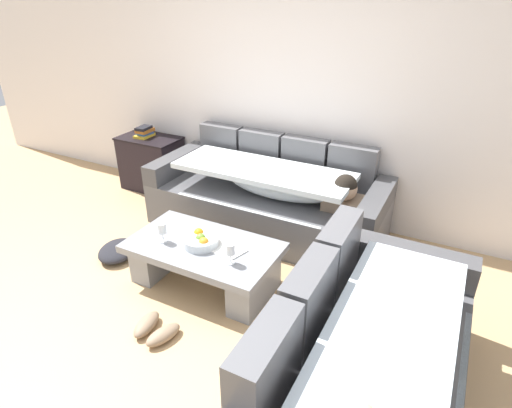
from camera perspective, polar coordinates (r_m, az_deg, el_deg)
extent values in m
plane|color=tan|center=(3.30, -13.73, -15.18)|extent=(14.00, 14.00, 0.00)
cube|color=white|center=(4.35, 3.29, 16.10)|extent=(9.00, 0.10, 2.70)
cube|color=#59595D|center=(4.21, 1.32, -0.77)|extent=(2.31, 0.92, 0.42)
cube|color=#59595D|center=(4.67, -4.65, 7.91)|extent=(0.46, 0.16, 0.46)
cube|color=#59595D|center=(4.44, 0.74, 6.98)|extent=(0.46, 0.16, 0.46)
cube|color=#59595D|center=(4.26, 6.63, 5.89)|extent=(0.46, 0.16, 0.46)
cube|color=#59595D|center=(4.12, 12.94, 4.65)|extent=(0.46, 0.16, 0.46)
cube|color=#47474A|center=(4.60, -10.64, 5.53)|extent=(0.18, 0.92, 0.20)
cube|color=#47474A|center=(3.77, 15.99, -0.08)|extent=(0.18, 0.92, 0.20)
cube|color=gray|center=(3.83, 11.97, 0.11)|extent=(0.36, 0.28, 0.11)
sphere|color=tan|center=(3.73, 12.03, 2.05)|extent=(0.21, 0.21, 0.21)
sphere|color=black|center=(3.72, 12.07, 2.47)|extent=(0.20, 0.20, 0.20)
ellipsoid|color=silver|center=(3.95, 3.31, 2.87)|extent=(1.10, 0.44, 0.28)
cube|color=silver|center=(3.96, 0.94, 4.57)|extent=(1.70, 0.60, 0.05)
cube|color=silver|center=(3.86, -1.59, -3.21)|extent=(1.44, 0.04, 0.38)
cube|color=#59595D|center=(2.63, 14.90, -22.59)|extent=(0.92, 1.94, 0.42)
cube|color=#59595D|center=(2.03, 1.31, -21.72)|extent=(0.16, 0.50, 0.46)
cube|color=#59595D|center=(2.38, 7.12, -13.06)|extent=(0.16, 0.50, 0.46)
cube|color=#59595D|center=(2.79, 11.07, -6.69)|extent=(0.16, 0.50, 0.46)
cube|color=#47474A|center=(3.10, 19.59, -6.99)|extent=(0.92, 0.18, 0.20)
ellipsoid|color=silver|center=(2.38, 17.19, -17.25)|extent=(0.44, 1.02, 0.28)
cube|color=silver|center=(2.31, 18.00, -15.70)|extent=(0.60, 1.46, 0.05)
cube|color=gray|center=(3.38, -7.17, -5.89)|extent=(1.20, 0.68, 0.06)
cube|color=gray|center=(3.73, -12.90, -6.45)|extent=(0.20, 0.54, 0.32)
cube|color=gray|center=(3.29, -0.20, -10.74)|extent=(0.20, 0.54, 0.32)
cylinder|color=silver|center=(3.34, -7.49, -5.02)|extent=(0.28, 0.28, 0.07)
sphere|color=olive|center=(3.33, -7.51, -4.65)|extent=(0.08, 0.08, 0.08)
sphere|color=orange|center=(3.27, -7.10, -5.19)|extent=(0.08, 0.08, 0.08)
sphere|color=orange|center=(3.40, -7.78, -3.93)|extent=(0.08, 0.08, 0.08)
cylinder|color=silver|center=(3.45, -12.45, -4.95)|extent=(0.06, 0.06, 0.01)
cylinder|color=silver|center=(3.43, -12.52, -4.37)|extent=(0.01, 0.01, 0.07)
cylinder|color=silver|center=(3.39, -12.65, -3.22)|extent=(0.07, 0.07, 0.08)
cylinder|color=silver|center=(3.13, -3.44, -7.98)|extent=(0.06, 0.06, 0.01)
cylinder|color=silver|center=(3.10, -3.46, -7.37)|extent=(0.01, 0.01, 0.07)
cylinder|color=silver|center=(3.06, -3.50, -6.13)|extent=(0.07, 0.07, 0.08)
cube|color=white|center=(3.28, -4.07, -6.14)|extent=(0.33, 0.28, 0.01)
cube|color=black|center=(5.22, -13.96, 5.30)|extent=(0.70, 0.42, 0.62)
cube|color=black|center=(5.11, -14.36, 8.63)|extent=(0.72, 0.44, 0.02)
cube|color=gold|center=(5.14, -14.92, 8.96)|extent=(0.16, 0.22, 0.03)
cube|color=#2D569E|center=(5.14, -14.86, 9.30)|extent=(0.15, 0.17, 0.03)
cube|color=#B76623|center=(5.12, -14.85, 9.63)|extent=(0.14, 0.19, 0.04)
cube|color=black|center=(5.10, -15.02, 9.94)|extent=(0.14, 0.19, 0.03)
ellipsoid|color=#8C7259|center=(3.22, -14.63, -15.54)|extent=(0.16, 0.28, 0.09)
ellipsoid|color=#8C7259|center=(3.11, -12.49, -16.96)|extent=(0.19, 0.29, 0.09)
ellipsoid|color=#232328|center=(4.04, -18.31, -6.06)|extent=(0.44, 0.49, 0.12)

